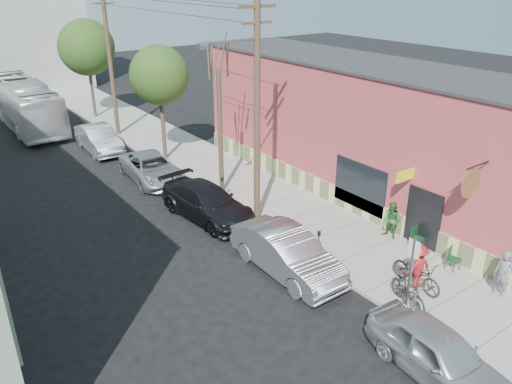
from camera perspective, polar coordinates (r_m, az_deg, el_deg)
ground at (r=18.49m, az=3.29°, el=-11.10°), size 120.00×120.00×0.00m
sidewalk at (r=28.57m, az=-4.19°, el=2.23°), size 4.50×58.00×0.15m
cafe_building at (r=26.08m, az=11.81°, el=7.16°), size 6.60×20.20×6.61m
sign_post at (r=17.02m, az=17.31°, el=-8.30°), size 0.07×0.45×2.80m
parking_meter_near at (r=19.68m, az=7.18°, el=-5.54°), size 0.14×0.14×1.24m
parking_meter_far at (r=24.54m, az=-3.84°, el=0.79°), size 0.14×0.14×1.24m
utility_pole_near at (r=21.19m, az=-0.01°, el=9.74°), size 3.57×0.28×10.00m
utility_pole_far at (r=35.48m, az=-16.38°, el=14.46°), size 1.80×0.28×10.00m
tree_bare at (r=24.78m, az=-4.10°, el=6.59°), size 0.24×0.24×6.19m
tree_leafy_mid at (r=29.73m, az=-11.00°, el=12.94°), size 3.39×3.39×6.72m
tree_leafy_far at (r=40.67m, az=-18.80°, el=15.36°), size 4.14×4.14×7.33m
patio_chair_a at (r=21.53m, az=17.95°, el=-5.06°), size 0.58×0.58×0.88m
patio_chair_b at (r=20.52m, az=21.66°, el=-7.15°), size 0.63×0.63×0.88m
patron_grey at (r=19.42m, az=26.38°, el=-8.40°), size 0.42×0.64×1.75m
patron_green at (r=21.85m, az=15.27°, el=-3.16°), size 0.68×0.84×1.63m
cyclist at (r=18.79m, az=18.00°, el=-8.10°), size 1.20×0.82×1.71m
cyclist_bike at (r=18.94m, az=17.89°, el=-8.85°), size 0.92×2.19×1.12m
parked_bike_a at (r=17.92m, az=17.01°, el=-10.80°), size 1.00×1.91×1.10m
parked_bike_b at (r=18.00m, az=16.97°, el=-10.95°), size 1.19×1.89×0.94m
car_0 at (r=15.57m, az=20.12°, el=-16.98°), size 2.19×4.62×1.53m
car_1 at (r=19.02m, az=3.54°, el=-6.96°), size 1.85×5.19×1.70m
car_2 at (r=23.24m, az=-5.62°, el=-1.19°), size 2.71×5.59×1.57m
car_3 at (r=27.98m, az=-11.82°, el=2.69°), size 2.74×5.27×1.42m
car_4 at (r=33.50m, az=-17.52°, el=5.81°), size 1.91×5.03×1.64m
bus at (r=40.81m, az=-24.94°, el=9.11°), size 3.02×12.23×3.40m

